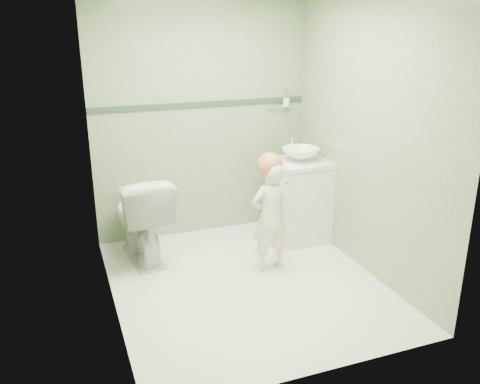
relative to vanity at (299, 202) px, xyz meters
name	(u,v)px	position (x,y,z in m)	size (l,w,h in m)	color
ground	(246,283)	(-0.84, -0.70, -0.40)	(2.50, 2.50, 0.00)	white
room_shell	(247,147)	(-0.84, -0.70, 0.80)	(2.50, 2.54, 2.40)	gray
trim_stripe	(201,104)	(-0.84, 0.54, 0.95)	(2.20, 0.02, 0.05)	#2A4333
vanity	(299,202)	(0.00, 0.00, 0.00)	(0.52, 0.50, 0.80)	silver
counter	(300,163)	(0.00, 0.00, 0.41)	(0.54, 0.52, 0.04)	white
basin	(301,154)	(0.00, 0.00, 0.49)	(0.37, 0.37, 0.13)	white
faucet	(292,142)	(0.00, 0.19, 0.57)	(0.03, 0.13, 0.18)	silver
cup_holder	(285,102)	(0.05, 0.48, 0.93)	(0.26, 0.07, 0.21)	silver
toilet	(140,217)	(-1.58, 0.10, 0.01)	(0.46, 0.81, 0.82)	white
toddler	(270,217)	(-0.54, -0.51, 0.10)	(0.36, 0.24, 1.00)	white
hair_cap	(270,165)	(-0.54, -0.48, 0.56)	(0.22, 0.22, 0.22)	#B76F3D
teal_toothbrush	(286,182)	(-0.45, -0.62, 0.44)	(0.11, 0.14, 0.08)	#018261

